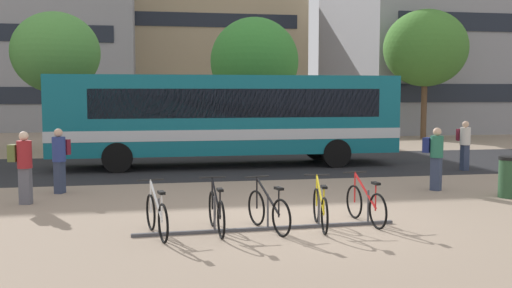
% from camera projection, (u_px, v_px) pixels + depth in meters
% --- Properties ---
extents(ground, '(200.00, 200.00, 0.00)m').
position_uv_depth(ground, '(306.00, 221.00, 11.97)').
color(ground, gray).
extents(bus_lane_asphalt, '(80.00, 7.20, 0.01)m').
position_uv_depth(bus_lane_asphalt, '(239.00, 165.00, 20.85)').
color(bus_lane_asphalt, '#232326').
rests_on(bus_lane_asphalt, ground).
extents(city_bus, '(12.05, 2.66, 3.20)m').
position_uv_depth(city_bus, '(224.00, 116.00, 20.59)').
color(city_bus, '#0F6070').
rests_on(city_bus, ground).
extents(bike_rack, '(5.15, 0.27, 0.70)m').
position_uv_depth(bike_rack, '(268.00, 225.00, 11.16)').
color(bike_rack, '#47474C').
rests_on(bike_rack, ground).
extents(parked_bicycle_white_0, '(0.55, 1.70, 0.99)m').
position_uv_depth(parked_bicycle_white_0, '(157.00, 216.00, 10.64)').
color(parked_bicycle_white_0, black).
rests_on(parked_bicycle_white_0, ground).
extents(parked_bicycle_black_1, '(0.52, 1.72, 0.99)m').
position_uv_depth(parked_bicycle_black_1, '(216.00, 212.00, 10.95)').
color(parked_bicycle_black_1, black).
rests_on(parked_bicycle_black_1, ground).
extents(parked_bicycle_black_2, '(0.65, 1.67, 0.99)m').
position_uv_depth(parked_bicycle_black_2, '(268.00, 211.00, 11.06)').
color(parked_bicycle_black_2, black).
rests_on(parked_bicycle_black_2, ground).
extents(parked_bicycle_yellow_3, '(0.52, 1.71, 0.99)m').
position_uv_depth(parked_bicycle_yellow_3, '(320.00, 209.00, 11.27)').
color(parked_bicycle_yellow_3, black).
rests_on(parked_bicycle_yellow_3, ground).
extents(parked_bicycle_red_4, '(0.52, 1.72, 0.99)m').
position_uv_depth(parked_bicycle_red_4, '(366.00, 205.00, 11.67)').
color(parked_bicycle_red_4, black).
rests_on(parked_bicycle_red_4, ground).
extents(commuter_navy_pack_0, '(0.58, 0.59, 1.69)m').
position_uv_depth(commuter_navy_pack_0, '(435.00, 154.00, 15.55)').
color(commuter_navy_pack_0, '#2D3851').
rests_on(commuter_navy_pack_0, ground).
extents(commuter_maroon_pack_1, '(0.49, 0.60, 1.70)m').
position_uv_depth(commuter_maroon_pack_1, '(60.00, 156.00, 15.13)').
color(commuter_maroon_pack_1, '#2D3851').
rests_on(commuter_maroon_pack_1, ground).
extents(commuter_olive_pack_2, '(0.57, 0.41, 1.72)m').
position_uv_depth(commuter_olive_pack_2, '(23.00, 162.00, 13.63)').
color(commuter_olive_pack_2, '#565660').
rests_on(commuter_olive_pack_2, ground).
extents(commuter_maroon_pack_3, '(0.35, 0.53, 1.66)m').
position_uv_depth(commuter_maroon_pack_3, '(464.00, 142.00, 19.52)').
color(commuter_maroon_pack_3, '#2D3851').
rests_on(commuter_maroon_pack_3, ground).
extents(trash_bin, '(0.55, 0.55, 1.03)m').
position_uv_depth(trash_bin, '(509.00, 177.00, 14.54)').
color(trash_bin, '#284C2D').
rests_on(trash_bin, ground).
extents(street_tree_0, '(4.62, 4.62, 7.17)m').
position_uv_depth(street_tree_0, '(425.00, 48.00, 32.22)').
color(street_tree_0, brown).
rests_on(street_tree_0, ground).
extents(street_tree_2, '(4.26, 4.26, 6.21)m').
position_uv_depth(street_tree_2, '(254.00, 62.00, 28.13)').
color(street_tree_2, brown).
rests_on(street_tree_2, ground).
extents(street_tree_3, '(3.76, 3.76, 6.06)m').
position_uv_depth(street_tree_3, '(56.00, 53.00, 25.07)').
color(street_tree_3, brown).
rests_on(street_tree_3, ground).
extents(building_right_wing, '(18.71, 12.39, 16.97)m').
position_uv_depth(building_right_wing, '(471.00, 9.00, 41.28)').
color(building_right_wing, gray).
rests_on(building_right_wing, ground).
extents(building_centre_block, '(16.12, 10.06, 10.32)m').
position_uv_depth(building_centre_block, '(204.00, 63.00, 51.03)').
color(building_centre_block, tan).
rests_on(building_centre_block, ground).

